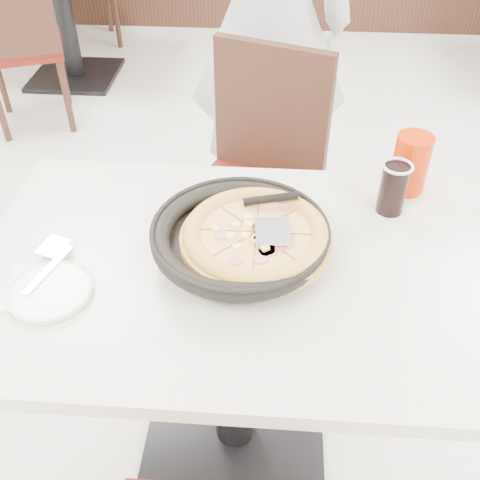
# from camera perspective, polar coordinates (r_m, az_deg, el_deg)

# --- Properties ---
(floor) EXTENTS (7.00, 7.00, 0.00)m
(floor) POSITION_cam_1_polar(r_m,az_deg,el_deg) (1.97, 9.26, -16.40)
(floor) COLOR silver
(floor) RESTS_ON ground
(main_table) EXTENTS (1.27, 0.91, 0.75)m
(main_table) POSITION_cam_1_polar(r_m,az_deg,el_deg) (1.58, -0.56, -12.26)
(main_table) COLOR beige
(main_table) RESTS_ON floor
(chair_far) EXTENTS (0.54, 0.54, 0.95)m
(chair_far) POSITION_cam_1_polar(r_m,az_deg,el_deg) (1.97, 0.89, 4.48)
(chair_far) COLOR black
(chair_far) RESTS_ON floor
(trivet) EXTENTS (0.12, 0.12, 0.04)m
(trivet) POSITION_cam_1_polar(r_m,az_deg,el_deg) (1.32, 0.39, -0.56)
(trivet) COLOR black
(trivet) RESTS_ON main_table
(pizza_pan) EXTENTS (0.37, 0.37, 0.01)m
(pizza_pan) POSITION_cam_1_polar(r_m,az_deg,el_deg) (1.29, -0.00, -0.27)
(pizza_pan) COLOR black
(pizza_pan) RESTS_ON trivet
(pizza) EXTENTS (0.38, 0.38, 0.02)m
(pizza) POSITION_cam_1_polar(r_m,az_deg,el_deg) (1.27, 1.62, 0.08)
(pizza) COLOR gold
(pizza) RESTS_ON pizza_pan
(pizza_server) EXTENTS (0.09, 0.10, 0.00)m
(pizza_server) POSITION_cam_1_polar(r_m,az_deg,el_deg) (1.24, 3.38, 0.92)
(pizza_server) COLOR silver
(pizza_server) RESTS_ON pizza
(napkin) EXTENTS (0.15, 0.15, 0.00)m
(napkin) POSITION_cam_1_polar(r_m,az_deg,el_deg) (1.32, -19.86, -4.56)
(napkin) COLOR white
(napkin) RESTS_ON main_table
(side_plate) EXTENTS (0.20, 0.20, 0.01)m
(side_plate) POSITION_cam_1_polar(r_m,az_deg,el_deg) (1.29, -18.74, -4.99)
(side_plate) COLOR white
(side_plate) RESTS_ON napkin
(fork) EXTENTS (0.07, 0.17, 0.00)m
(fork) POSITION_cam_1_polar(r_m,az_deg,el_deg) (1.33, -18.86, -2.83)
(fork) COLOR silver
(fork) RESTS_ON side_plate
(cola_glass) EXTENTS (0.07, 0.07, 0.13)m
(cola_glass) POSITION_cam_1_polar(r_m,az_deg,el_deg) (1.47, 15.27, 4.96)
(cola_glass) COLOR black
(cola_glass) RESTS_ON main_table
(red_cup) EXTENTS (0.10, 0.10, 0.16)m
(red_cup) POSITION_cam_1_polar(r_m,az_deg,el_deg) (1.55, 16.93, 7.45)
(red_cup) COLOR #B72400
(red_cup) RESTS_ON main_table
(diner_person) EXTENTS (0.66, 0.44, 1.78)m
(diner_person) POSITION_cam_1_polar(r_m,az_deg,el_deg) (2.26, 2.93, 21.12)
(diner_person) COLOR silver
(diner_person) RESTS_ON floor
(bg_table_left) EXTENTS (1.30, 0.96, 0.75)m
(bg_table_left) POSITION_cam_1_polar(r_m,az_deg,el_deg) (4.01, -17.33, 20.44)
(bg_table_left) COLOR beige
(bg_table_left) RESTS_ON floor
(bg_chair_left_near) EXTENTS (0.54, 0.54, 0.95)m
(bg_chair_left_near) POSITION_cam_1_polar(r_m,az_deg,el_deg) (3.45, -21.37, 18.18)
(bg_chair_left_near) COLOR black
(bg_chair_left_near) RESTS_ON floor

